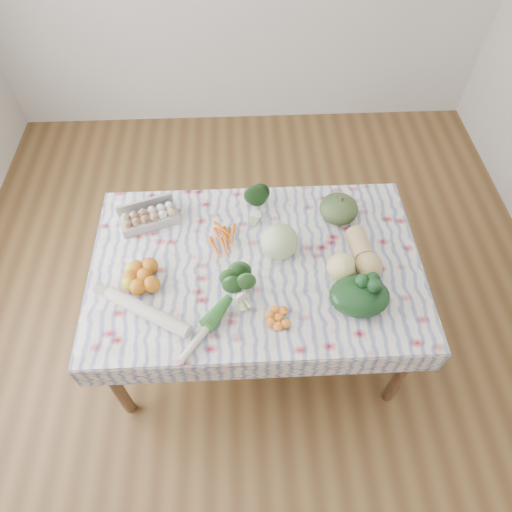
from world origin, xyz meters
TOP-DOWN VIEW (x-y plane):
  - ground at (0.00, 0.00)m, footprint 4.50×4.50m
  - dining_table at (0.00, 0.00)m, footprint 1.60×1.00m
  - tablecloth at (0.00, 0.00)m, footprint 1.66×1.06m
  - egg_carton at (-0.55, 0.29)m, footprint 0.33×0.21m
  - carrot_bunch at (-0.16, 0.14)m, footprint 0.22×0.20m
  - kale_bunch at (0.02, 0.34)m, footprint 0.19×0.18m
  - kabocha_squash at (0.45, 0.29)m, footprint 0.26×0.26m
  - cabbage at (0.12, 0.06)m, footprint 0.24×0.24m
  - butternut_squash at (0.53, -0.01)m, footprint 0.16×0.30m
  - orange_cluster at (-0.54, -0.08)m, footprint 0.29×0.29m
  - broccoli at (-0.10, -0.18)m, footprint 0.19×0.19m
  - mandarin_cluster at (0.09, -0.33)m, footprint 0.16×0.16m
  - grapefruit at (0.40, -0.09)m, footprint 0.16×0.16m
  - spinach_bag at (0.47, -0.25)m, footprint 0.35×0.32m
  - daikon at (-0.51, -0.28)m, footprint 0.44×0.29m
  - leek at (-0.24, -0.37)m, footprint 0.24×0.32m

SIDE VIEW (x-z plane):
  - ground at x=0.00m, z-range 0.00..0.00m
  - dining_table at x=0.00m, z-range 0.30..1.05m
  - tablecloth at x=0.00m, z-range 0.75..0.76m
  - carrot_bunch at x=-0.16m, z-range 0.76..0.80m
  - leek at x=-0.24m, z-range 0.76..0.80m
  - mandarin_cluster at x=0.09m, z-range 0.76..0.81m
  - daikon at x=-0.51m, z-range 0.76..0.83m
  - egg_carton at x=-0.55m, z-range 0.76..0.84m
  - orange_cluster at x=-0.54m, z-range 0.76..0.85m
  - broccoli at x=-0.10m, z-range 0.76..0.87m
  - spinach_bag at x=0.47m, z-range 0.76..0.89m
  - butternut_squash at x=0.53m, z-range 0.76..0.90m
  - kabocha_squash at x=0.45m, z-range 0.76..0.90m
  - grapefruit at x=0.40m, z-range 0.76..0.90m
  - kale_bunch at x=0.02m, z-range 0.76..0.91m
  - cabbage at x=0.12m, z-range 0.76..0.94m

